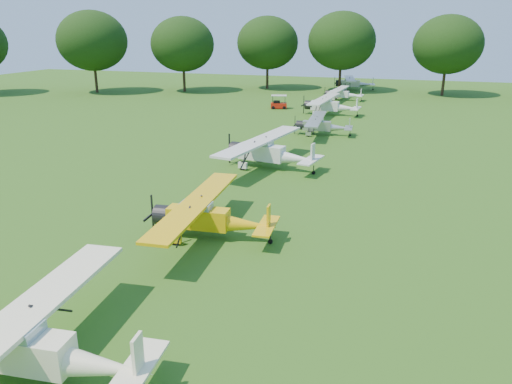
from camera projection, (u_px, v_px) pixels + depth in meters
The scene contains 10 objects.
ground at pixel (241, 196), 32.39m from camera, with size 160.00×160.00×0.00m, color #295214.
tree_belt at pixel (299, 71), 28.97m from camera, with size 137.36×130.27×14.52m.
aircraft_1 at pixel (33, 347), 15.04m from camera, with size 7.16×11.41×2.24m.
aircraft_2 at pixel (207, 216), 25.65m from camera, with size 6.74×10.74×2.11m.
aircraft_3 at pixel (268, 151), 38.32m from camera, with size 7.68×12.15×2.39m.
aircraft_4 at pixel (321, 124), 50.16m from camera, with size 5.89×9.39×1.85m.
aircraft_5 at pixel (329, 104), 61.35m from camera, with size 7.12×11.33×2.23m.
aircraft_6 at pixel (342, 93), 73.62m from camera, with size 5.80×9.24×1.82m.
aircraft_7 at pixel (353, 82), 85.68m from camera, with size 7.00×11.08×2.18m.
golf_cart at pixel (278, 104), 66.36m from camera, with size 2.33×1.74×1.78m.
Camera 1 is at (10.12, -28.93, 10.51)m, focal length 35.00 mm.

